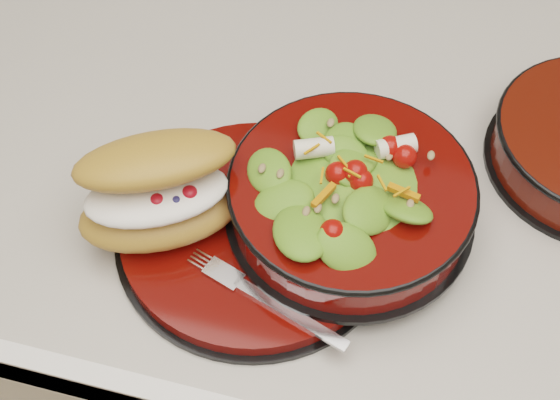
% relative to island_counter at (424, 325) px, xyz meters
% --- Properties ---
extents(island_counter, '(1.24, 0.74, 0.90)m').
position_rel_island_counter_xyz_m(island_counter, '(0.00, 0.00, 0.00)').
color(island_counter, silver).
rests_on(island_counter, ground).
extents(dinner_plate, '(0.27, 0.27, 0.02)m').
position_rel_island_counter_xyz_m(dinner_plate, '(-0.21, -0.19, 0.46)').
color(dinner_plate, black).
rests_on(dinner_plate, island_counter).
extents(salad_bowl, '(0.24, 0.24, 0.10)m').
position_rel_island_counter_xyz_m(salad_bowl, '(-0.12, -0.15, 0.50)').
color(salad_bowl, black).
rests_on(salad_bowl, dinner_plate).
extents(croissant, '(0.17, 0.16, 0.09)m').
position_rel_island_counter_xyz_m(croissant, '(-0.29, -0.20, 0.51)').
color(croissant, '#C3803B').
rests_on(croissant, dinner_plate).
extents(fork, '(0.15, 0.06, 0.00)m').
position_rel_island_counter_xyz_m(fork, '(-0.17, -0.26, 0.47)').
color(fork, silver).
rests_on(fork, dinner_plate).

